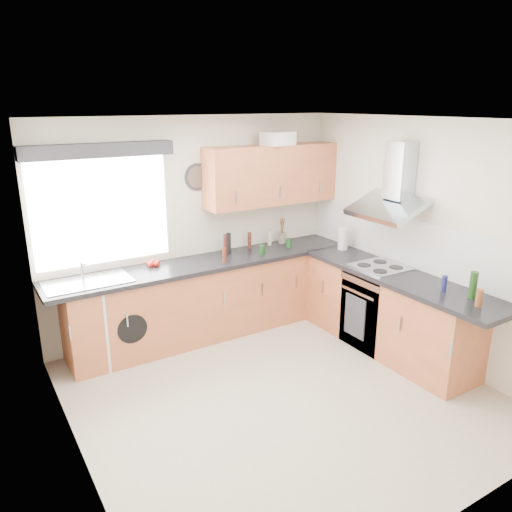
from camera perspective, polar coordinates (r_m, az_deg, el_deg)
ground_plane at (r=4.89m, az=2.85°, el=-15.48°), size 3.60×3.60×0.00m
ceiling at (r=4.11m, az=3.38°, el=15.26°), size 3.60×3.60×0.02m
wall_back at (r=5.85m, az=-7.00°, el=3.38°), size 3.60×0.02×2.50m
wall_front at (r=3.16m, az=22.33°, el=-10.33°), size 3.60×0.02×2.50m
wall_left at (r=3.69m, az=-20.72°, el=-6.10°), size 0.02×3.60×2.50m
wall_right at (r=5.53m, az=18.63°, el=1.76°), size 0.02×3.60×2.50m
window at (r=5.43m, az=-17.19°, el=4.90°), size 1.40×0.02×1.10m
window_blind at (r=5.26m, az=-17.54°, el=11.45°), size 1.50×0.18×0.14m
splashback at (r=5.73m, az=16.22°, el=1.78°), size 0.01×3.00×0.54m
base_cab_back at (r=5.81m, az=-6.39°, el=-5.21°), size 3.00×0.58×0.86m
base_cab_corner at (r=6.59m, az=6.29°, el=-2.44°), size 0.60×0.60×0.86m
base_cab_right at (r=5.68m, az=14.78°, el=-6.27°), size 0.58×2.10×0.86m
worktop_back at (r=5.69m, az=-5.59°, el=-0.81°), size 3.60×0.62×0.05m
worktop_right at (r=5.41m, az=16.21°, el=-2.38°), size 0.62×2.42×0.05m
sink at (r=5.26m, az=-18.72°, el=-2.46°), size 0.84×0.46×0.10m
oven at (r=5.77m, az=13.64°, el=-5.86°), size 0.56×0.58×0.85m
hob_plate at (r=5.60m, az=13.99°, el=-1.22°), size 0.52×0.52×0.01m
extractor_hood at (r=5.47m, az=15.38°, el=7.48°), size 0.52×0.78×0.66m
upper_cabinets at (r=6.05m, az=1.81°, el=9.26°), size 1.70×0.35×0.70m
washing_machine at (r=5.54m, az=-14.92°, el=-6.92°), size 0.62×0.60×0.86m
wall_clock at (r=5.74m, az=-6.67°, el=8.94°), size 0.31×0.04×0.31m
casserole at (r=5.99m, az=2.53°, el=13.27°), size 0.42×0.35×0.15m
storage_box at (r=6.18m, az=2.66°, el=13.24°), size 0.27×0.24×0.12m
utensil_pot at (r=6.37m, az=3.00°, el=2.08°), size 0.12×0.12×0.13m
kitchen_roll at (r=6.16m, az=9.93°, el=1.94°), size 0.13×0.13×0.26m
tomato_cluster at (r=5.59m, az=-11.67°, el=-0.82°), size 0.14×0.14×0.06m
jar_0 at (r=5.92m, az=-3.15°, el=1.48°), size 0.06×0.06×0.24m
jar_1 at (r=6.26m, az=1.57°, el=2.11°), size 0.05×0.05×0.19m
jar_2 at (r=6.12m, az=-0.75°, el=1.81°), size 0.05×0.05×0.20m
jar_3 at (r=5.88m, az=0.70°, el=0.72°), size 0.07×0.07×0.11m
jar_4 at (r=6.17m, az=3.76°, el=1.50°), size 0.06×0.06×0.12m
jar_5 at (r=5.59m, az=-3.64°, el=0.10°), size 0.04×0.04×0.17m
jar_6 at (r=5.84m, az=-3.52°, el=1.27°), size 0.04×0.04×0.25m
bottle_0 at (r=4.97m, az=23.57°, el=-3.07°), size 0.07×0.07×0.26m
bottle_1 at (r=5.06m, az=20.72°, el=-2.97°), size 0.05×0.05×0.16m
bottle_2 at (r=4.82m, az=24.17°, el=-4.39°), size 0.06×0.06×0.16m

